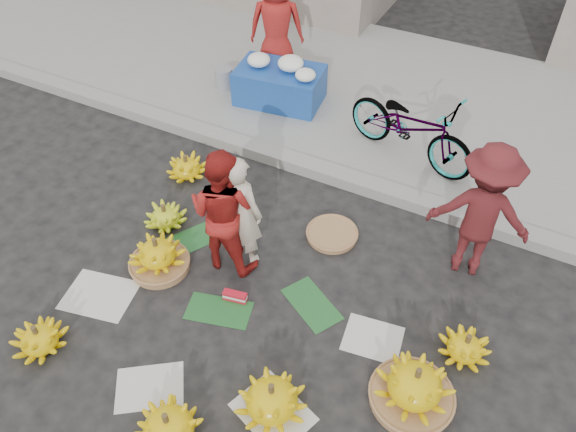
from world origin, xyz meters
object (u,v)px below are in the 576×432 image
at_px(vendor_cream, 240,212).
at_px(flower_table, 280,83).
at_px(banana_bunch_0, 158,256).
at_px(bicycle, 411,126).
at_px(banana_bunch_4, 414,387).

relative_size(vendor_cream, flower_table, 1.06).
bearing_deg(banana_bunch_0, flower_table, 95.10).
distance_m(flower_table, bicycle, 2.12).
distance_m(vendor_cream, bicycle, 2.60).
relative_size(banana_bunch_4, flower_table, 0.63).
height_order(flower_table, bicycle, bicycle).
xyz_separation_m(banana_bunch_4, vendor_cream, (-2.17, 0.78, 0.47)).
bearing_deg(banana_bunch_4, banana_bunch_0, 175.26).
relative_size(banana_bunch_4, vendor_cream, 0.59).
height_order(banana_bunch_0, banana_bunch_4, banana_bunch_4).
bearing_deg(flower_table, banana_bunch_4, -56.17).
height_order(banana_bunch_0, vendor_cream, vendor_cream).
xyz_separation_m(banana_bunch_0, banana_bunch_4, (2.89, -0.24, 0.03)).
relative_size(banana_bunch_0, banana_bunch_4, 0.77).
xyz_separation_m(banana_bunch_0, flower_table, (-0.30, 3.34, 0.22)).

